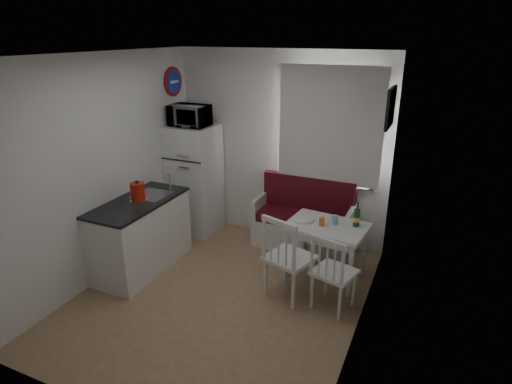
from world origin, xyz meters
TOP-DOWN VIEW (x-y plane):
  - floor at (0.00, 0.00)m, footprint 3.00×3.50m
  - ceiling at (0.00, 0.00)m, footprint 3.00×3.50m
  - wall_back at (0.00, 1.75)m, footprint 3.00×0.02m
  - wall_front at (0.00, -1.75)m, footprint 3.00×0.02m
  - wall_left at (-1.50, 0.00)m, footprint 0.02×3.50m
  - wall_right at (1.50, 0.00)m, footprint 0.02×3.50m
  - window at (0.70, 1.72)m, footprint 1.22×0.06m
  - curtain at (0.70, 1.65)m, footprint 1.35×0.02m
  - kitchen_counter at (-1.20, 0.16)m, footprint 0.62×1.32m
  - wall_sign at (-1.47, 1.45)m, footprint 0.03×0.40m
  - picture_frame at (1.48, 1.10)m, footprint 0.04×0.52m
  - bench at (0.46, 1.51)m, footprint 1.35×0.52m
  - dining_table at (0.93, 0.88)m, footprint 0.97×0.73m
  - chair_left at (0.68, 0.21)m, footprint 0.58×0.57m
  - chair_right at (1.18, 0.22)m, footprint 0.50×0.49m
  - fridge at (-1.18, 1.40)m, footprint 0.63×0.63m
  - microwave at (-1.18, 1.35)m, footprint 0.53×0.36m
  - kettle at (-1.15, 0.12)m, footprint 0.20×0.20m
  - wine_bottle at (1.25, 0.98)m, footprint 0.07×0.07m
  - drinking_glass_orange at (0.88, 0.83)m, footprint 0.06×0.06m
  - drinking_glass_blue at (1.01, 0.93)m, footprint 0.07×0.07m
  - plate at (0.63, 0.90)m, footprint 0.27×0.27m

SIDE VIEW (x-z plane):
  - floor at x=0.00m, z-range -0.01..0.01m
  - bench at x=0.46m, z-range -0.16..0.80m
  - kitchen_counter at x=-1.20m, z-range -0.12..1.04m
  - chair_right at x=1.18m, z-range 0.31..0.78m
  - dining_table at x=0.93m, z-range 0.26..0.95m
  - chair_left at x=0.68m, z-range 0.35..0.88m
  - plate at x=0.63m, z-range 0.68..0.70m
  - drinking_glass_orange at x=0.88m, z-range 0.68..0.78m
  - drinking_glass_blue at x=1.01m, z-range 0.68..0.79m
  - fridge at x=-1.18m, z-range 0.00..1.58m
  - wine_bottle at x=1.25m, z-range 0.68..0.98m
  - kettle at x=-1.15m, z-range 0.90..1.17m
  - wall_back at x=0.00m, z-range 0.00..2.60m
  - wall_front at x=0.00m, z-range 0.00..2.60m
  - wall_left at x=-1.50m, z-range 0.00..2.60m
  - wall_right at x=1.50m, z-range 0.00..2.60m
  - window at x=0.70m, z-range 0.89..2.36m
  - curtain at x=0.70m, z-range 0.93..2.42m
  - microwave at x=-1.18m, z-range 1.58..1.87m
  - picture_frame at x=1.48m, z-range 1.84..2.26m
  - wall_sign at x=-1.47m, z-range 1.95..2.35m
  - ceiling at x=0.00m, z-range 2.59..2.61m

